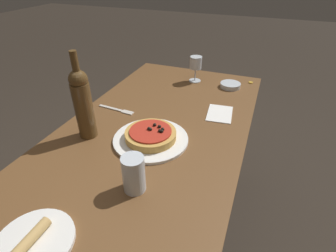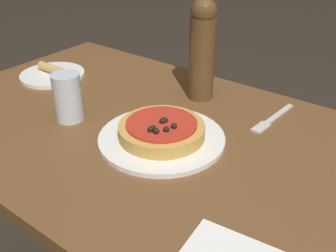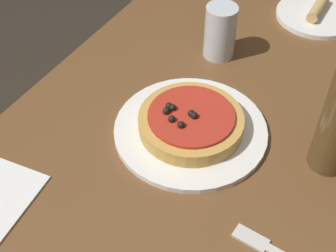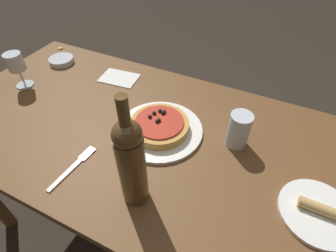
{
  "view_description": "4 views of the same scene",
  "coord_description": "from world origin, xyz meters",
  "px_view_note": "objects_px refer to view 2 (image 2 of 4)",
  "views": [
    {
      "loc": [
        -0.82,
        -0.39,
        1.35
      ],
      "look_at": [
        -0.02,
        -0.08,
        0.79
      ],
      "focal_mm": 28.0,
      "sensor_mm": 36.0,
      "label": 1
    },
    {
      "loc": [
        0.42,
        -0.64,
        1.23
      ],
      "look_at": [
        -0.03,
        -0.05,
        0.8
      ],
      "focal_mm": 42.0,
      "sensor_mm": 36.0,
      "label": 2
    },
    {
      "loc": [
        0.5,
        0.25,
        1.4
      ],
      "look_at": [
        -0.04,
        -0.06,
        0.76
      ],
      "focal_mm": 50.0,
      "sensor_mm": 36.0,
      "label": 3
    },
    {
      "loc": [
        -0.37,
        0.54,
        1.38
      ],
      "look_at": [
        -0.09,
        -0.04,
        0.76
      ],
      "focal_mm": 28.0,
      "sensor_mm": 36.0,
      "label": 4
    }
  ],
  "objects_px": {
    "wine_bottle": "(202,47)",
    "water_cup": "(68,97)",
    "dinner_plate": "(162,138)",
    "fork": "(271,120)",
    "side_plate": "(52,74)",
    "pizza": "(162,130)",
    "dining_table": "(189,177)"
  },
  "relations": [
    {
      "from": "pizza",
      "to": "side_plate",
      "type": "distance_m",
      "value": 0.52
    },
    {
      "from": "pizza",
      "to": "fork",
      "type": "relative_size",
      "value": 1.06
    },
    {
      "from": "dining_table",
      "to": "water_cup",
      "type": "bearing_deg",
      "value": -165.26
    },
    {
      "from": "dinner_plate",
      "to": "fork",
      "type": "bearing_deg",
      "value": 56.04
    },
    {
      "from": "wine_bottle",
      "to": "water_cup",
      "type": "bearing_deg",
      "value": -122.13
    },
    {
      "from": "dining_table",
      "to": "fork",
      "type": "distance_m",
      "value": 0.26
    },
    {
      "from": "fork",
      "to": "side_plate",
      "type": "distance_m",
      "value": 0.7
    },
    {
      "from": "dinner_plate",
      "to": "side_plate",
      "type": "distance_m",
      "value": 0.52
    },
    {
      "from": "fork",
      "to": "side_plate",
      "type": "height_order",
      "value": "side_plate"
    },
    {
      "from": "pizza",
      "to": "water_cup",
      "type": "distance_m",
      "value": 0.26
    },
    {
      "from": "wine_bottle",
      "to": "side_plate",
      "type": "distance_m",
      "value": 0.5
    },
    {
      "from": "dining_table",
      "to": "wine_bottle",
      "type": "relative_size",
      "value": 4.32
    },
    {
      "from": "dining_table",
      "to": "fork",
      "type": "xyz_separation_m",
      "value": [
        0.1,
        0.22,
        0.09
      ]
    },
    {
      "from": "pizza",
      "to": "side_plate",
      "type": "bearing_deg",
      "value": 169.84
    },
    {
      "from": "dining_table",
      "to": "water_cup",
      "type": "relative_size",
      "value": 12.18
    },
    {
      "from": "water_cup",
      "to": "side_plate",
      "type": "bearing_deg",
      "value": 149.99
    },
    {
      "from": "fork",
      "to": "side_plate",
      "type": "xyz_separation_m",
      "value": [
        -0.68,
        -0.15,
        0.01
      ]
    },
    {
      "from": "fork",
      "to": "dining_table",
      "type": "bearing_deg",
      "value": -20.05
    },
    {
      "from": "dinner_plate",
      "to": "fork",
      "type": "xyz_separation_m",
      "value": [
        0.17,
        0.25,
        -0.0
      ]
    },
    {
      "from": "dining_table",
      "to": "fork",
      "type": "height_order",
      "value": "fork"
    },
    {
      "from": "dinner_plate",
      "to": "wine_bottle",
      "type": "xyz_separation_m",
      "value": [
        -0.06,
        0.25,
        0.14
      ]
    },
    {
      "from": "dining_table",
      "to": "dinner_plate",
      "type": "bearing_deg",
      "value": -159.62
    },
    {
      "from": "water_cup",
      "to": "dinner_plate",
      "type": "bearing_deg",
      "value": 13.25
    },
    {
      "from": "dinner_plate",
      "to": "side_plate",
      "type": "relative_size",
      "value": 1.47
    },
    {
      "from": "dinner_plate",
      "to": "pizza",
      "type": "relative_size",
      "value": 1.47
    },
    {
      "from": "dinner_plate",
      "to": "water_cup",
      "type": "distance_m",
      "value": 0.26
    },
    {
      "from": "dinner_plate",
      "to": "fork",
      "type": "relative_size",
      "value": 1.56
    },
    {
      "from": "pizza",
      "to": "side_plate",
      "type": "xyz_separation_m",
      "value": [
        -0.51,
        0.09,
        -0.02
      ]
    },
    {
      "from": "side_plate",
      "to": "pizza",
      "type": "bearing_deg",
      "value": -10.16
    },
    {
      "from": "dining_table",
      "to": "pizza",
      "type": "bearing_deg",
      "value": -159.34
    },
    {
      "from": "water_cup",
      "to": "fork",
      "type": "xyz_separation_m",
      "value": [
        0.42,
        0.3,
        -0.06
      ]
    },
    {
      "from": "wine_bottle",
      "to": "dinner_plate",
      "type": "bearing_deg",
      "value": -77.39
    }
  ]
}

